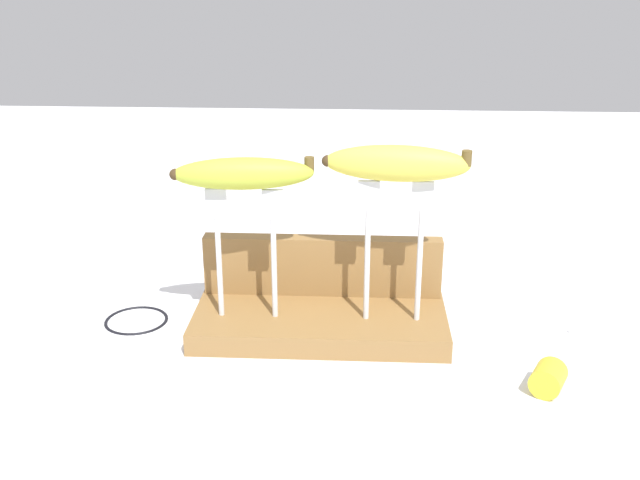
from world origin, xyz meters
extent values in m
plane|color=silver|center=(0.00, 0.00, 0.00)|extent=(3.00, 3.00, 0.00)
cube|color=olive|center=(0.00, 0.00, 0.01)|extent=(0.32, 0.15, 0.03)
cube|color=olive|center=(0.00, 0.06, 0.07)|extent=(0.32, 0.02, 0.08)
cylinder|color=silver|center=(-0.13, -0.01, 0.09)|extent=(0.01, 0.01, 0.13)
cube|color=silver|center=(-0.13, -0.01, 0.18)|extent=(0.03, 0.01, 0.04)
cylinder|color=silver|center=(-0.06, -0.01, 0.09)|extent=(0.01, 0.01, 0.13)
cube|color=silver|center=(-0.06, -0.01, 0.18)|extent=(0.03, 0.01, 0.04)
cylinder|color=silver|center=(0.06, -0.01, 0.10)|extent=(0.01, 0.01, 0.15)
cube|color=silver|center=(0.06, -0.01, 0.19)|extent=(0.03, 0.01, 0.04)
cylinder|color=silver|center=(0.12, -0.01, 0.10)|extent=(0.01, 0.01, 0.15)
cube|color=silver|center=(0.12, -0.01, 0.19)|extent=(0.03, 0.01, 0.04)
ellipsoid|color=#B2C138|center=(-0.09, -0.01, 0.22)|extent=(0.17, 0.06, 0.04)
cylinder|color=brown|center=(-0.01, 0.00, 0.23)|extent=(0.01, 0.01, 0.02)
sphere|color=#3F2D19|center=(-0.17, -0.02, 0.22)|extent=(0.01, 0.01, 0.01)
ellipsoid|color=#DBD147|center=(0.09, -0.01, 0.23)|extent=(0.17, 0.05, 0.04)
cylinder|color=brown|center=(0.17, -0.02, 0.24)|extent=(0.01, 0.01, 0.02)
sphere|color=#3F2D19|center=(0.01, -0.01, 0.23)|extent=(0.01, 0.01, 0.01)
cylinder|color=silver|center=(0.40, 0.02, 0.00)|extent=(0.16, 0.02, 0.01)
cylinder|color=yellow|center=(0.26, -0.13, 0.02)|extent=(0.05, 0.05, 0.04)
cylinder|color=beige|center=(0.27, -0.11, 0.02)|extent=(0.03, 0.02, 0.03)
torus|color=black|center=(-0.25, 0.02, 0.00)|extent=(0.08, 0.08, 0.00)
camera|label=1|loc=(0.05, -0.88, 0.46)|focal=42.76mm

